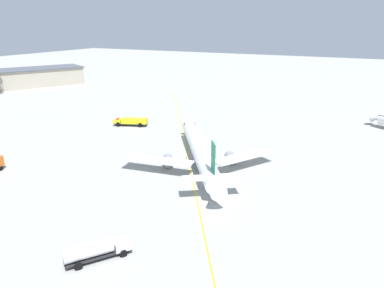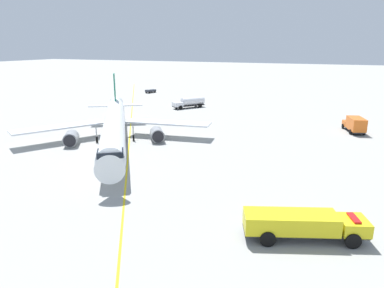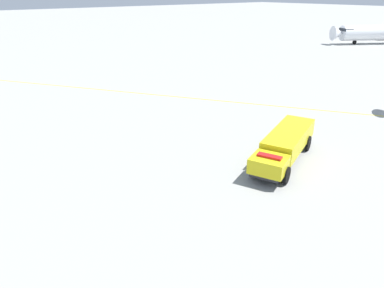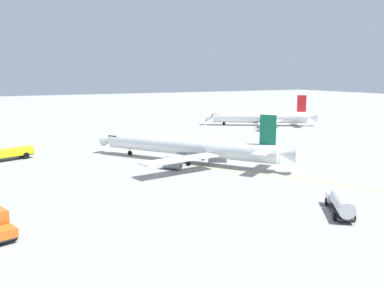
{
  "view_description": "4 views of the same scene",
  "coord_description": "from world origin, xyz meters",
  "px_view_note": "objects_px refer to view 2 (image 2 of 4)",
  "views": [
    {
      "loc": [
        74.25,
        32.86,
        31.67
      ],
      "look_at": [
        0.48,
        -4.48,
        3.73
      ],
      "focal_mm": 33.75,
      "sensor_mm": 36.0,
      "label": 1
    },
    {
      "loc": [
        -46.59,
        -37.23,
        16.81
      ],
      "look_at": [
        -3.97,
        -18.96,
        3.73
      ],
      "focal_mm": 32.87,
      "sensor_mm": 36.0,
      "label": 2
    },
    {
      "loc": [
        -0.23,
        -59.68,
        13.94
      ],
      "look_at": [
        -12.63,
        -49.34,
        6.93
      ],
      "focal_mm": 33.34,
      "sensor_mm": 36.0,
      "label": 3
    },
    {
      "loc": [
        80.75,
        -41.0,
        18.63
      ],
      "look_at": [
        -0.06,
        0.92,
        3.31
      ],
      "focal_mm": 39.26,
      "sensor_mm": 36.0,
      "label": 4
    }
  ],
  "objects_px": {
    "fire_tender_truck": "(302,224)",
    "catering_truck_truck": "(355,124)",
    "airliner_main": "(114,126)",
    "fuel_tanker_truck": "(190,102)",
    "baggage_truck_truck": "(151,91)"
  },
  "relations": [
    {
      "from": "catering_truck_truck",
      "to": "fuel_tanker_truck",
      "type": "bearing_deg",
      "value": 55.9
    },
    {
      "from": "airliner_main",
      "to": "baggage_truck_truck",
      "type": "xyz_separation_m",
      "value": [
        62.44,
        28.44,
        -2.45
      ]
    },
    {
      "from": "fuel_tanker_truck",
      "to": "fire_tender_truck",
      "type": "xyz_separation_m",
      "value": [
        -59.01,
        -36.59,
        -0.05
      ]
    },
    {
      "from": "fuel_tanker_truck",
      "to": "catering_truck_truck",
      "type": "xyz_separation_m",
      "value": [
        -13.3,
        -41.55,
        0.07
      ]
    },
    {
      "from": "airliner_main",
      "to": "fuel_tanker_truck",
      "type": "bearing_deg",
      "value": 149.76
    },
    {
      "from": "fuel_tanker_truck",
      "to": "catering_truck_truck",
      "type": "bearing_deg",
      "value": 108.19
    },
    {
      "from": "airliner_main",
      "to": "fuel_tanker_truck",
      "type": "distance_m",
      "value": 39.17
    },
    {
      "from": "airliner_main",
      "to": "catering_truck_truck",
      "type": "distance_m",
      "value": 46.72
    },
    {
      "from": "baggage_truck_truck",
      "to": "catering_truck_truck",
      "type": "relative_size",
      "value": 0.57
    },
    {
      "from": "baggage_truck_truck",
      "to": "catering_truck_truck",
      "type": "bearing_deg",
      "value": 75.79
    },
    {
      "from": "airliner_main",
      "to": "catering_truck_truck",
      "type": "relative_size",
      "value": 5.08
    },
    {
      "from": "airliner_main",
      "to": "baggage_truck_truck",
      "type": "relative_size",
      "value": 8.98
    },
    {
      "from": "fuel_tanker_truck",
      "to": "fire_tender_truck",
      "type": "height_order",
      "value": "fuel_tanker_truck"
    },
    {
      "from": "catering_truck_truck",
      "to": "airliner_main",
      "type": "bearing_deg",
      "value": 107.12
    },
    {
      "from": "fire_tender_truck",
      "to": "catering_truck_truck",
      "type": "height_order",
      "value": "catering_truck_truck"
    }
  ]
}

